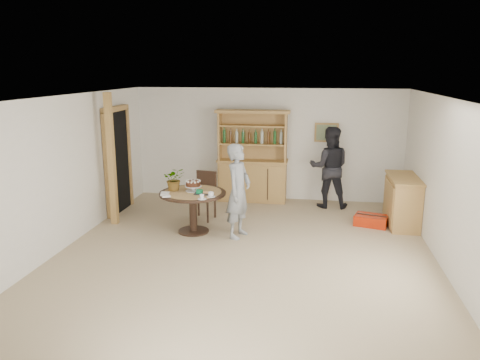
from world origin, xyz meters
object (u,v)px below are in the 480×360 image
at_px(dining_table, 193,200).
at_px(adult_person, 329,167).
at_px(dining_chair, 204,192).
at_px(teen_boy, 238,191).
at_px(sideboard, 403,201).
at_px(hutch, 253,171).
at_px(red_suitcase, 371,220).

distance_m(dining_table, adult_person, 3.20).
relative_size(dining_table, dining_chair, 1.27).
bearing_deg(teen_boy, dining_chair, 58.22).
bearing_deg(teen_boy, sideboard, -52.96).
xyz_separation_m(dining_chair, teen_boy, (0.84, -0.93, 0.30)).
xyz_separation_m(sideboard, dining_chair, (-3.81, -0.20, 0.06)).
bearing_deg(dining_chair, hutch, 72.86).
height_order(hutch, dining_table, hutch).
height_order(dining_table, adult_person, adult_person).
distance_m(hutch, red_suitcase, 2.89).
relative_size(teen_boy, red_suitcase, 2.42).
bearing_deg(hutch, dining_chair, -117.99).
bearing_deg(dining_table, teen_boy, -6.71).
xyz_separation_m(hutch, teen_boy, (0.07, -2.37, 0.14)).
height_order(sideboard, adult_person, adult_person).
height_order(teen_boy, red_suitcase, teen_boy).
distance_m(teen_boy, adult_person, 2.67).
bearing_deg(hutch, adult_person, -8.17).
xyz_separation_m(sideboard, red_suitcase, (-0.57, -0.14, -0.37)).
relative_size(sideboard, dining_chair, 1.33).
relative_size(hutch, red_suitcase, 2.96).
bearing_deg(dining_chair, red_suitcase, 11.94).
distance_m(sideboard, dining_chair, 3.81).
bearing_deg(dining_table, adult_person, 39.50).
xyz_separation_m(sideboard, adult_person, (-1.36, 1.00, 0.40)).
distance_m(sideboard, teen_boy, 3.20).
xyz_separation_m(adult_person, red_suitcase, (0.79, -1.14, -0.77)).
relative_size(adult_person, red_suitcase, 2.53).
distance_m(hutch, dining_chair, 1.64).
relative_size(dining_table, red_suitcase, 1.74).
relative_size(sideboard, dining_table, 1.05).
xyz_separation_m(dining_table, red_suitcase, (3.25, 0.89, -0.50)).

